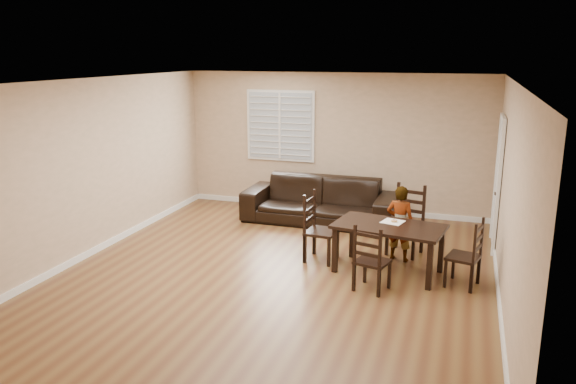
% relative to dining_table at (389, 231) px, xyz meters
% --- Properties ---
extents(ground, '(7.00, 7.00, 0.00)m').
position_rel_dining_table_xyz_m(ground, '(-1.50, -0.55, -0.62)').
color(ground, brown).
rests_on(ground, ground).
extents(room, '(6.04, 7.04, 2.72)m').
position_rel_dining_table_xyz_m(room, '(-1.46, -0.37, 1.19)').
color(room, tan).
rests_on(room, ground).
extents(dining_table, '(1.63, 1.08, 0.71)m').
position_rel_dining_table_xyz_m(dining_table, '(0.00, 0.00, 0.00)').
color(dining_table, black).
rests_on(dining_table, ground).
extents(chair_near, '(0.58, 0.56, 1.08)m').
position_rel_dining_table_xyz_m(chair_near, '(0.17, 0.96, -0.13)').
color(chair_near, black).
rests_on(chair_near, ground).
extents(chair_far, '(0.50, 0.48, 0.91)m').
position_rel_dining_table_xyz_m(chair_far, '(-0.14, -0.79, -0.20)').
color(chair_far, black).
rests_on(chair_far, ground).
extents(chair_left, '(0.48, 0.51, 1.04)m').
position_rel_dining_table_xyz_m(chair_left, '(-1.15, 0.18, -0.14)').
color(chair_left, black).
rests_on(chair_left, ground).
extents(chair_right, '(0.49, 0.51, 0.94)m').
position_rel_dining_table_xyz_m(chair_right, '(1.13, -0.20, -0.19)').
color(chair_right, black).
rests_on(chair_right, ground).
extents(child, '(0.46, 0.35, 1.16)m').
position_rel_dining_table_xyz_m(child, '(0.09, 0.54, -0.04)').
color(child, gray).
rests_on(child, ground).
extents(napkin, '(0.35, 0.35, 0.00)m').
position_rel_dining_table_xyz_m(napkin, '(0.03, 0.17, 0.09)').
color(napkin, silver).
rests_on(napkin, dining_table).
extents(donut, '(0.09, 0.09, 0.03)m').
position_rel_dining_table_xyz_m(donut, '(0.05, 0.16, 0.11)').
color(donut, '#AF7B3F').
rests_on(donut, napkin).
extents(sofa, '(2.79, 1.10, 0.81)m').
position_rel_dining_table_xyz_m(sofa, '(-1.56, 2.09, -0.21)').
color(sofa, black).
rests_on(sofa, ground).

